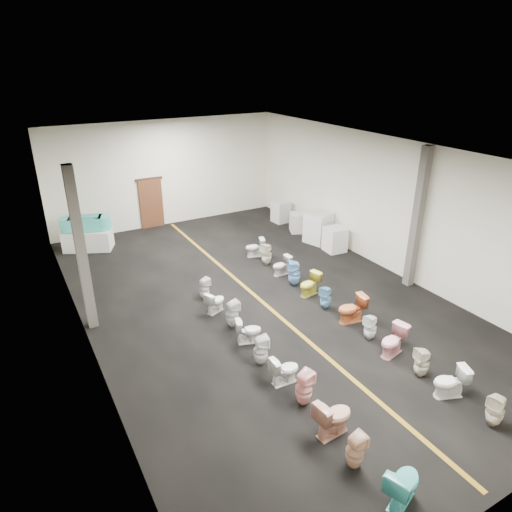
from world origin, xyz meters
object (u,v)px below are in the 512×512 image
Objects in this scene: toilet_right_2 at (422,362)px; toilet_right_8 at (294,273)px; toilet_left_4 at (285,370)px; toilet_left_8 at (215,302)px; toilet_left_9 at (204,289)px; toilet_right_0 at (495,410)px; appliance_crate_b at (318,228)px; toilet_left_2 at (333,417)px; toilet_right_11 at (255,247)px; toilet_right_7 at (310,284)px; toilet_right_9 at (282,266)px; toilet_left_0 at (403,484)px; toilet_left_1 at (355,451)px; toilet_left_5 at (261,350)px; toilet_left_6 at (248,331)px; toilet_left_7 at (232,314)px; toilet_right_6 at (326,298)px; bathtub at (85,223)px; toilet_right_5 at (352,309)px; appliance_crate_c at (299,223)px; toilet_right_3 at (393,341)px; toilet_right_4 at (370,327)px; toilet_right_10 at (267,254)px; appliance_crate_d at (281,212)px; appliance_crate_a at (335,239)px; toilet_left_3 at (304,388)px; display_table at (88,240)px.

toilet_right_8 is at bearing -167.56° from toilet_right_2.
toilet_left_4 reaches higher than toilet_left_8.
toilet_right_0 reaches higher than toilet_left_9.
appliance_crate_b reaches higher than toilet_left_9.
toilet_right_11 is at bearing -24.26° from toilet_left_2.
toilet_right_7 is at bearing -130.57° from toilet_left_9.
toilet_left_8 is at bearing -70.50° from toilet_right_9.
toilet_left_9 is (-0.00, 4.52, -0.00)m from toilet_left_4.
toilet_left_1 is at bearing -8.11° from toilet_left_0.
toilet_left_5 reaches higher than toilet_left_6.
toilet_left_7 reaches higher than toilet_left_1.
toilet_left_8 is (-0.08, 0.96, -0.06)m from toilet_left_7.
toilet_left_0 reaches higher than toilet_left_7.
bathtub is at bearing -170.86° from toilet_right_6.
toilet_right_5 is at bearing -82.98° from toilet_left_6.
bathtub is 2.41× the size of toilet_right_2.
toilet_left_8 is 3.89m from toilet_right_5.
toilet_left_0 is 1.04× the size of toilet_left_5.
toilet_right_6 is at bearing -144.27° from toilet_left_9.
appliance_crate_c is 12.86m from toilet_left_0.
toilet_right_3 is at bearing -112.49° from appliance_crate_b.
toilet_right_3 is 0.92× the size of toilet_right_8.
toilet_left_5 is at bearing -130.08° from appliance_crate_c.
toilet_right_4 is 2.77m from toilet_right_7.
toilet_right_2 is at bearing 6.28° from toilet_right_5.
toilet_left_1 is 8.90m from toilet_right_10.
toilet_right_4 is at bearing -133.05° from toilet_left_7.
toilet_left_6 is 0.92× the size of toilet_right_2.
toilet_right_7 is (-0.01, 6.32, -0.01)m from toilet_right_0.
toilet_right_11 is at bearing -159.80° from toilet_right_8.
appliance_crate_d is 6.88m from toilet_right_7.
toilet_right_6 is (-2.98, -4.38, -0.24)m from appliance_crate_b.
toilet_left_0 reaches higher than toilet_right_11.
toilet_left_0 is at bearing -61.94° from bathtub.
toilet_left_5 is at bearing -112.61° from toilet_right_4.
toilet_left_2 is (-5.84, -8.37, -0.19)m from appliance_crate_b.
appliance_crate_a is 1.16× the size of appliance_crate_c.
toilet_right_8 is (3.07, 6.52, 0.06)m from toilet_left_1.
toilet_left_9 is (0.12, 3.65, -0.04)m from toilet_left_5.
toilet_left_4 is 0.86× the size of toilet_right_5.
toilet_right_9 is at bearing 168.19° from toilet_right_7.
appliance_crate_b is at bearing -52.90° from toilet_left_3.
display_table is at bearing -26.57° from bathtub.
toilet_left_7 reaches higher than toilet_left_5.
toilet_right_3 reaches higher than toilet_left_6.
display_table is at bearing -109.21° from toilet_right_11.
toilet_right_8 is at bearing -70.70° from toilet_left_7.
toilet_left_8 is 0.99× the size of toilet_right_9.
toilet_left_8 is 0.95× the size of toilet_left_9.
toilet_right_8 is (-2.94, -4.03, 0.03)m from appliance_crate_c.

